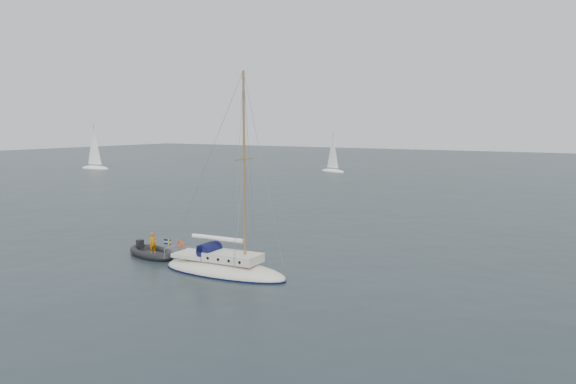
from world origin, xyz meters
The scene contains 6 objects.
ground centered at (0.00, 0.00, 0.00)m, with size 300.00×300.00×0.00m, color black.
sailboat centered at (-2.05, -2.84, 0.89)m, with size 8.30×2.49×11.82m.
dinghy centered at (-6.75, -0.05, 0.17)m, with size 2.63×1.19×0.38m.
rib centered at (-8.74, -1.82, 0.25)m, with size 4.33×1.97×1.58m.
distant_yacht_c centered at (-27.18, 60.80, 3.14)m, with size 5.55×2.96×7.36m.
distant_yacht_a centered at (-68.16, 43.40, 3.77)m, with size 6.65×3.55×8.81m.
Camera 1 is at (17.14, -27.52, 8.51)m, focal length 35.00 mm.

